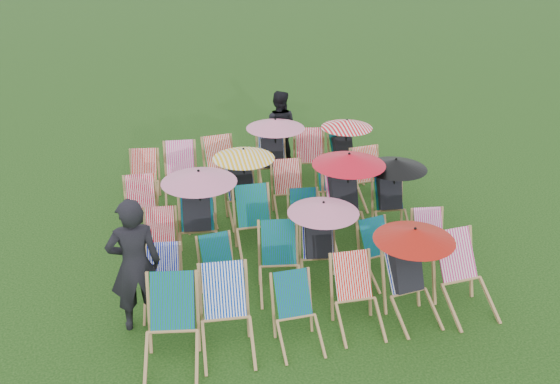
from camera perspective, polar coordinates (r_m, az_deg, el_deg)
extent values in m
plane|color=black|center=(10.14, 0.05, -5.20)|extent=(100.00, 100.00, 0.00)
cube|color=#0A6F27|center=(7.82, -9.85, -9.80)|extent=(0.60, 0.49, 0.63)
cube|color=#072FA4|center=(7.94, -5.15, -8.93)|extent=(0.56, 0.44, 0.63)
cube|color=#0A702A|center=(8.04, 1.16, -9.29)|extent=(0.45, 0.33, 0.53)
cube|color=red|center=(8.37, 6.63, -7.60)|extent=(0.49, 0.37, 0.57)
cube|color=#06178E|center=(8.63, 11.22, -6.93)|extent=(0.50, 0.40, 0.56)
cube|color=black|center=(8.59, 11.39, -7.09)|extent=(0.43, 0.45, 0.58)
sphere|color=tan|center=(8.50, 11.22, -5.02)|extent=(0.20, 0.20, 0.20)
cylinder|color=black|center=(8.46, 12.01, -5.66)|extent=(0.03, 0.03, 0.68)
cone|color=#A11209|center=(8.31, 12.21, -3.81)|extent=(1.07, 1.07, 0.17)
cube|color=#CF2977|center=(8.95, 15.80, -5.54)|extent=(0.56, 0.42, 0.63)
cube|color=#0812A7|center=(8.82, -10.67, -6.44)|extent=(0.48, 0.39, 0.52)
cube|color=#096328|center=(8.95, -5.86, -5.62)|extent=(0.46, 0.36, 0.51)
cube|color=#096328|center=(9.01, -0.15, -4.65)|extent=(0.55, 0.45, 0.59)
cube|color=#070A9E|center=(9.24, 3.47, -4.24)|extent=(0.51, 0.41, 0.54)
cube|color=black|center=(9.20, 3.51, -4.39)|extent=(0.44, 0.45, 0.56)
sphere|color=tan|center=(9.14, 3.48, -2.49)|extent=(0.20, 0.20, 0.20)
cylinder|color=black|center=(9.06, 3.94, -3.13)|extent=(0.03, 0.03, 0.66)
cone|color=#CD688B|center=(8.92, 3.99, -1.43)|extent=(1.04, 1.04, 0.16)
cube|color=#0B7548|center=(9.42, 8.66, -4.08)|extent=(0.48, 0.38, 0.51)
cube|color=#E62E98|center=(9.88, 13.42, -3.06)|extent=(0.47, 0.38, 0.51)
cube|color=red|center=(9.81, -10.89, -3.01)|extent=(0.47, 0.37, 0.51)
cube|color=#0B743C|center=(9.94, -7.60, -1.66)|extent=(0.56, 0.45, 0.61)
cube|color=black|center=(9.90, -7.60, -1.80)|extent=(0.49, 0.50, 0.64)
sphere|color=tan|center=(9.85, -7.71, 0.22)|extent=(0.22, 0.22, 0.22)
cylinder|color=black|center=(9.73, -7.33, -0.42)|extent=(0.03, 0.03, 0.75)
cone|color=#CF6A90|center=(9.59, -7.44, 1.41)|extent=(1.17, 1.17, 0.18)
cube|color=#0B752E|center=(10.00, -2.55, -1.26)|extent=(0.53, 0.40, 0.61)
cube|color=#096322|center=(10.22, 2.17, -1.27)|extent=(0.48, 0.38, 0.52)
cube|color=#F13089|center=(10.45, 5.65, -0.06)|extent=(0.53, 0.40, 0.62)
cube|color=black|center=(10.40, 5.75, -0.18)|extent=(0.45, 0.46, 0.65)
sphere|color=tan|center=(10.35, 5.64, 1.78)|extent=(0.23, 0.23, 0.23)
cylinder|color=black|center=(10.27, 6.24, 1.20)|extent=(0.03, 0.03, 0.76)
cone|color=red|center=(10.13, 6.33, 2.99)|extent=(1.20, 1.20, 0.19)
cube|color=#09612C|center=(10.77, 9.88, -0.02)|extent=(0.50, 0.39, 0.55)
cube|color=black|center=(10.73, 9.95, -0.13)|extent=(0.43, 0.44, 0.57)
sphere|color=tan|center=(10.69, 9.93, 1.55)|extent=(0.20, 0.20, 0.20)
cylinder|color=black|center=(10.61, 10.41, 1.03)|extent=(0.03, 0.03, 0.67)
cone|color=black|center=(10.49, 10.54, 2.56)|extent=(1.05, 1.05, 0.16)
cube|color=red|center=(10.83, -12.64, -0.06)|extent=(0.49, 0.37, 0.56)
cube|color=#D32A58|center=(10.97, -8.05, 0.45)|extent=(0.48, 0.38, 0.52)
cube|color=#072BA4|center=(10.98, -3.68, 0.91)|extent=(0.47, 0.35, 0.56)
cube|color=black|center=(10.94, -3.62, 0.80)|extent=(0.40, 0.41, 0.58)
sphere|color=tan|center=(10.90, -3.78, 2.47)|extent=(0.20, 0.20, 0.20)
cylinder|color=black|center=(10.81, -3.31, 1.99)|extent=(0.03, 0.03, 0.68)
cone|color=#F5B10C|center=(10.69, -3.35, 3.52)|extent=(1.07, 1.07, 0.17)
cube|color=#C20B06|center=(11.16, 0.65, 1.43)|extent=(0.50, 0.39, 0.56)
cube|color=#0B7628|center=(11.38, 4.59, 1.57)|extent=(0.46, 0.36, 0.52)
cube|color=red|center=(11.73, 7.94, 2.57)|extent=(0.52, 0.40, 0.59)
cube|color=red|center=(11.97, -12.33, 2.44)|extent=(0.52, 0.42, 0.55)
cube|color=#F83199|center=(11.95, -9.13, 3.05)|extent=(0.56, 0.44, 0.61)
cube|color=red|center=(12.12, -5.61, 3.58)|extent=(0.54, 0.42, 0.61)
cube|color=#072D98|center=(12.23, -0.77, 3.75)|extent=(0.52, 0.40, 0.58)
cube|color=black|center=(12.18, -0.73, 3.66)|extent=(0.44, 0.45, 0.61)
sphere|color=tan|center=(12.16, -0.82, 5.24)|extent=(0.21, 0.21, 0.21)
cylinder|color=black|center=(12.06, -0.42, 4.80)|extent=(0.03, 0.03, 0.71)
cone|color=#D66D90|center=(11.95, -0.43, 6.26)|extent=(1.12, 1.12, 0.17)
cube|color=red|center=(12.42, 2.70, 4.29)|extent=(0.59, 0.48, 0.62)
cube|color=#0A6F2B|center=(12.61, 5.64, 4.02)|extent=(0.46, 0.35, 0.53)
cube|color=black|center=(12.57, 5.72, 3.94)|extent=(0.39, 0.40, 0.55)
sphere|color=tan|center=(12.55, 5.61, 5.32)|extent=(0.19, 0.19, 0.19)
cylinder|color=black|center=(12.48, 6.07, 4.95)|extent=(0.03, 0.03, 0.65)
cone|color=red|center=(12.38, 6.13, 6.23)|extent=(1.01, 1.01, 0.16)
imported|color=black|center=(8.17, -13.14, -6.53)|extent=(0.70, 0.47, 1.87)
imported|color=black|center=(13.07, -0.10, 5.89)|extent=(0.95, 0.86, 1.59)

